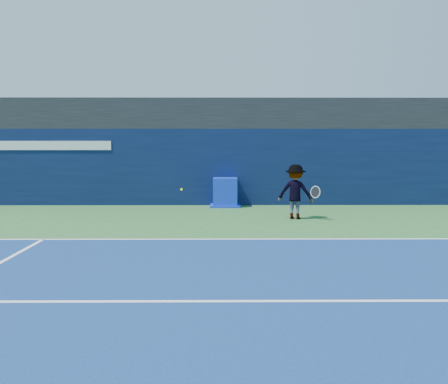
{
  "coord_description": "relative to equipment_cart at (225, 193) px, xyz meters",
  "views": [
    {
      "loc": [
        -0.48,
        -9.52,
        2.46
      ],
      "look_at": [
        -0.38,
        5.2,
        1.0
      ],
      "focal_mm": 40.0,
      "sensor_mm": 36.0,
      "label": 1
    }
  ],
  "objects": [
    {
      "name": "ground",
      "position": [
        0.3,
        -9.66,
        -0.51
      ],
      "size": [
        80.0,
        80.0,
        0.0
      ],
      "primitive_type": "plane",
      "color": "#2F662E",
      "rests_on": "ground"
    },
    {
      "name": "baseline",
      "position": [
        0.3,
        -6.66,
        -0.5
      ],
      "size": [
        24.0,
        0.1,
        0.01
      ],
      "primitive_type": "cube",
      "color": "white",
      "rests_on": "ground"
    },
    {
      "name": "service_line",
      "position": [
        0.3,
        -11.66,
        -0.5
      ],
      "size": [
        24.0,
        0.1,
        0.01
      ],
      "primitive_type": "cube",
      "color": "white",
      "rests_on": "ground"
    },
    {
      "name": "stadium_band",
      "position": [
        0.3,
        1.84,
        3.09
      ],
      "size": [
        36.0,
        3.0,
        1.2
      ],
      "primitive_type": "cube",
      "color": "black",
      "rests_on": "back_wall_assembly"
    },
    {
      "name": "back_wall_assembly",
      "position": [
        0.3,
        0.84,
        1.0
      ],
      "size": [
        36.0,
        1.03,
        3.0
      ],
      "color": "#0A1639",
      "rests_on": "ground"
    },
    {
      "name": "equipment_cart",
      "position": [
        0.0,
        0.0,
        0.0
      ],
      "size": [
        1.17,
        1.17,
        1.11
      ],
      "color": "#0D29BB",
      "rests_on": "ground"
    },
    {
      "name": "tennis_player",
      "position": [
        2.24,
        -3.19,
        0.37
      ],
      "size": [
        1.39,
        0.98,
        1.76
      ],
      "color": "silver",
      "rests_on": "ground"
    },
    {
      "name": "tennis_ball",
      "position": [
        -1.42,
        -3.44,
        0.48
      ],
      "size": [
        0.08,
        0.08,
        0.08
      ],
      "color": "#C2F81B",
      "rests_on": "ground"
    }
  ]
}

